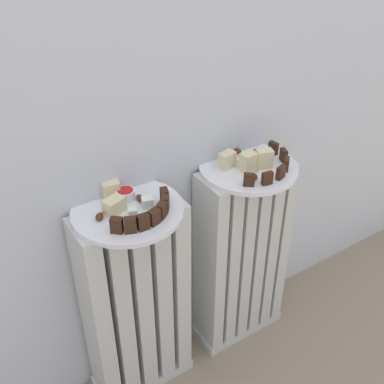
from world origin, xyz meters
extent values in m
cube|color=silver|center=(-0.18, 0.28, 0.01)|extent=(0.29, 0.12, 0.03)
cube|color=silver|center=(-0.29, 0.28, 0.32)|extent=(0.04, 0.12, 0.59)
cube|color=silver|center=(-0.24, 0.28, 0.32)|extent=(0.04, 0.12, 0.59)
cube|color=silver|center=(-0.18, 0.28, 0.32)|extent=(0.04, 0.12, 0.59)
cube|color=silver|center=(-0.12, 0.28, 0.32)|extent=(0.04, 0.12, 0.59)
cube|color=silver|center=(-0.06, 0.28, 0.32)|extent=(0.04, 0.12, 0.59)
cube|color=silver|center=(0.18, 0.28, 0.01)|extent=(0.29, 0.12, 0.03)
cube|color=silver|center=(0.06, 0.28, 0.32)|extent=(0.04, 0.12, 0.59)
cube|color=silver|center=(0.11, 0.28, 0.32)|extent=(0.04, 0.12, 0.59)
cube|color=silver|center=(0.15, 0.28, 0.32)|extent=(0.04, 0.12, 0.59)
cube|color=silver|center=(0.20, 0.28, 0.32)|extent=(0.04, 0.12, 0.59)
cube|color=silver|center=(0.25, 0.28, 0.32)|extent=(0.04, 0.12, 0.59)
cube|color=silver|center=(0.30, 0.28, 0.32)|extent=(0.04, 0.12, 0.59)
cylinder|color=white|center=(-0.18, 0.28, 0.62)|extent=(0.26, 0.26, 0.01)
cylinder|color=white|center=(0.18, 0.28, 0.62)|extent=(0.26, 0.26, 0.01)
cube|color=#382114|center=(-0.24, 0.21, 0.65)|extent=(0.03, 0.03, 0.04)
cube|color=#382114|center=(-0.21, 0.20, 0.65)|extent=(0.03, 0.03, 0.04)
cube|color=#382114|center=(-0.18, 0.19, 0.65)|extent=(0.03, 0.02, 0.04)
cube|color=#382114|center=(-0.15, 0.19, 0.65)|extent=(0.03, 0.02, 0.04)
cube|color=#382114|center=(-0.13, 0.21, 0.65)|extent=(0.03, 0.03, 0.04)
cube|color=#382114|center=(-0.11, 0.23, 0.65)|extent=(0.03, 0.03, 0.04)
cube|color=#382114|center=(-0.09, 0.25, 0.65)|extent=(0.02, 0.03, 0.04)
cube|color=beige|center=(-0.19, 0.35, 0.65)|extent=(0.05, 0.05, 0.04)
cube|color=beige|center=(-0.21, 0.28, 0.65)|extent=(0.06, 0.05, 0.04)
cube|color=white|center=(-0.14, 0.26, 0.64)|extent=(0.03, 0.03, 0.02)
cube|color=white|center=(-0.18, 0.25, 0.64)|extent=(0.02, 0.02, 0.02)
ellipsoid|color=#4C2814|center=(-0.14, 0.36, 0.64)|extent=(0.03, 0.03, 0.01)
ellipsoid|color=#4C2814|center=(-0.25, 0.28, 0.64)|extent=(0.03, 0.03, 0.01)
ellipsoid|color=#4C2814|center=(-0.14, 0.29, 0.64)|extent=(0.02, 0.03, 0.02)
cylinder|color=white|center=(-0.16, 0.32, 0.64)|extent=(0.05, 0.05, 0.02)
cylinder|color=red|center=(-0.16, 0.32, 0.65)|extent=(0.04, 0.04, 0.01)
cube|color=#382114|center=(0.12, 0.20, 0.65)|extent=(0.03, 0.03, 0.03)
cube|color=#382114|center=(0.16, 0.18, 0.65)|extent=(0.03, 0.02, 0.03)
cube|color=#382114|center=(0.21, 0.19, 0.65)|extent=(0.03, 0.02, 0.03)
cube|color=#382114|center=(0.25, 0.21, 0.65)|extent=(0.03, 0.03, 0.03)
cube|color=#382114|center=(0.27, 0.25, 0.65)|extent=(0.02, 0.03, 0.03)
cube|color=#382114|center=(0.28, 0.29, 0.65)|extent=(0.02, 0.03, 0.03)
cube|color=beige|center=(0.13, 0.30, 0.65)|extent=(0.05, 0.04, 0.04)
cube|color=beige|center=(0.16, 0.26, 0.65)|extent=(0.04, 0.03, 0.05)
cube|color=beige|center=(0.21, 0.25, 0.66)|extent=(0.05, 0.04, 0.05)
cube|color=white|center=(0.19, 0.29, 0.64)|extent=(0.03, 0.03, 0.02)
cube|color=white|center=(0.15, 0.33, 0.64)|extent=(0.03, 0.03, 0.02)
cube|color=white|center=(0.16, 0.30, 0.64)|extent=(0.02, 0.02, 0.02)
ellipsoid|color=#4C2814|center=(0.15, 0.22, 0.64)|extent=(0.02, 0.02, 0.02)
ellipsoid|color=#4C2814|center=(0.19, 0.35, 0.64)|extent=(0.03, 0.03, 0.02)
cylinder|color=white|center=(0.23, 0.30, 0.64)|extent=(0.04, 0.04, 0.02)
cylinder|color=red|center=(0.23, 0.30, 0.64)|extent=(0.03, 0.03, 0.01)
cube|color=#B7B7BC|center=(0.18, 0.27, 0.63)|extent=(0.02, 0.07, 0.00)
cube|color=#B7B7BC|center=(0.19, 0.33, 0.63)|extent=(0.02, 0.02, 0.00)
camera|label=1|loc=(-0.54, -0.55, 1.28)|focal=44.71mm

